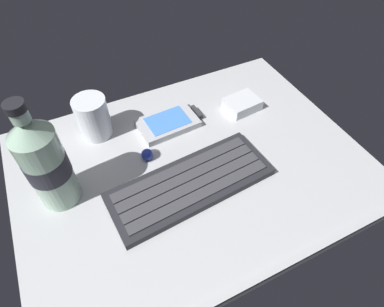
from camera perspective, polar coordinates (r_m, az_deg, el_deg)
name	(u,v)px	position (r cm, az deg, el deg)	size (l,w,h in cm)	color
ground_plane	(193,168)	(61.08, 0.10, -2.60)	(64.00, 48.00, 2.80)	#B7BABC
keyboard	(191,183)	(56.73, -0.26, -5.32)	(29.75, 13.18, 1.70)	#232328
handheld_device	(171,122)	(67.29, -3.82, 5.58)	(13.12, 8.30, 1.50)	#B7BABF
juice_cup	(93,119)	(66.11, -17.07, 5.93)	(6.40, 6.40, 8.50)	silver
water_bottle	(45,163)	(53.87, -24.58, -1.50)	(6.73, 6.73, 20.80)	#9EC1A8
charger_block	(242,104)	(71.53, 8.87, 8.67)	(7.00, 5.60, 2.40)	silver
trackball_mouse	(147,154)	(61.10, -7.98, -0.16)	(2.20, 2.20, 2.20)	#2338B2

